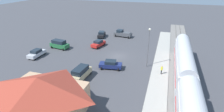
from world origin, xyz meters
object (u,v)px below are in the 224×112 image
at_px(station_building, 40,97).
at_px(sedan_red, 98,43).
at_px(passenger_train, 188,88).
at_px(suv_green, 59,44).
at_px(suv_tan, 81,73).
at_px(sedan_silver, 37,53).
at_px(sedan_navy, 111,65).
at_px(sedan_black, 102,34).
at_px(pickup_charcoal, 123,34).
at_px(light_pole_near_platform, 149,43).
at_px(pedestrian_on_platform, 162,69).

distance_m(station_building, sedan_red, 26.72).
xyz_separation_m(passenger_train, suv_green, (29.73, -14.21, -1.71)).
relative_size(suv_tan, sedan_red, 1.05).
xyz_separation_m(suv_tan, sedan_silver, (14.17, -5.70, -0.27)).
bearing_deg(station_building, sedan_navy, -105.57).
distance_m(sedan_black, pickup_charcoal, 6.52).
height_order(sedan_black, sedan_navy, same).
distance_m(station_building, sedan_navy, 16.30).
xyz_separation_m(station_building, sedan_black, (4.73, -34.61, -2.18)).
bearing_deg(suv_green, sedan_black, -119.65).
distance_m(passenger_train, sedan_red, 27.69).
height_order(suv_green, sedan_silver, suv_green).
bearing_deg(suv_tan, passenger_train, 172.88).
xyz_separation_m(station_building, pickup_charcoal, (-1.41, -36.79, -2.03)).
bearing_deg(light_pole_near_platform, station_building, 59.02).
bearing_deg(sedan_red, sedan_silver, 43.24).
bearing_deg(sedan_silver, suv_tan, 158.07).
bearing_deg(sedan_black, pickup_charcoal, -160.43).
xyz_separation_m(station_building, sedan_navy, (-4.34, -15.56, -2.18)).
bearing_deg(sedan_navy, suv_green, -22.74).
bearing_deg(sedan_red, pedestrian_on_platform, 147.52).
xyz_separation_m(sedan_silver, light_pole_near_platform, (-24.97, -2.67, 4.19)).
bearing_deg(suv_tan, sedan_navy, -126.73).
xyz_separation_m(suv_tan, pickup_charcoal, (-1.01, -26.50, -0.12)).
distance_m(pickup_charcoal, sedan_silver, 25.75).
bearing_deg(sedan_silver, suv_green, -107.87).
xyz_separation_m(pedestrian_on_platform, sedan_silver, (28.03, -0.21, -0.40)).
bearing_deg(pedestrian_on_platform, sedan_red, -32.48).
height_order(station_building, sedan_black, station_building).
relative_size(pedestrian_on_platform, light_pole_near_platform, 0.21).
bearing_deg(sedan_red, pickup_charcoal, -111.26).
height_order(passenger_train, sedan_silver, passenger_train).
height_order(station_building, sedan_navy, station_building).
bearing_deg(pedestrian_on_platform, sedan_black, -44.76).
bearing_deg(light_pole_near_platform, suv_green, -9.02).
bearing_deg(suv_green, suv_tan, 135.29).
bearing_deg(sedan_silver, light_pole_near_platform, -173.90).
height_order(passenger_train, light_pole_near_platform, light_pole_near_platform).
relative_size(pedestrian_on_platform, sedan_red, 0.36).
bearing_deg(station_building, light_pole_near_platform, -120.98).
bearing_deg(sedan_navy, passenger_train, 151.32).
xyz_separation_m(station_building, pedestrian_on_platform, (-14.26, -15.78, -1.78)).
height_order(suv_tan, sedan_silver, suv_tan).
bearing_deg(pickup_charcoal, sedan_silver, 53.88).
height_order(sedan_black, sedan_silver, same).
xyz_separation_m(passenger_train, sedan_black, (22.73, -26.52, -1.98)).
bearing_deg(pedestrian_on_platform, sedan_silver, -0.44).
xyz_separation_m(sedan_red, pickup_charcoal, (-4.00, -10.29, 0.15)).
distance_m(suv_tan, light_pole_near_platform, 14.22).
height_order(passenger_train, pedestrian_on_platform, passenger_train).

